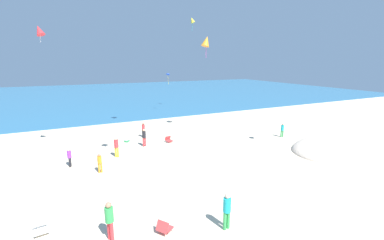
{
  "coord_description": "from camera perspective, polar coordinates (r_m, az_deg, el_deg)",
  "views": [
    {
      "loc": [
        -8.82,
        -10.16,
        7.34
      ],
      "look_at": [
        0.0,
        8.5,
        2.55
      ],
      "focal_mm": 23.36,
      "sensor_mm": 36.0,
      "label": 1
    }
  ],
  "objects": [
    {
      "name": "beach_chair_near_camera",
      "position": [
        11.94,
        -6.4,
        -23.14
      ],
      "size": [
        0.82,
        0.82,
        0.62
      ],
      "rotation": [
        0.0,
        0.0,
        0.61
      ],
      "color": "#D13D3D",
      "rests_on": "ground_plane"
    },
    {
      "name": "person_7",
      "position": [
        18.16,
        -20.34,
        -8.92
      ],
      "size": [
        0.29,
        0.29,
        1.37
      ],
      "rotation": [
        0.0,
        0.0,
        4.8
      ],
      "color": "orange",
      "rests_on": "ground_plane"
    },
    {
      "name": "person_0",
      "position": [
        11.65,
        -18.34,
        -20.57
      ],
      "size": [
        0.46,
        0.46,
        1.75
      ],
      "rotation": [
        0.0,
        0.0,
        3.6
      ],
      "color": "red",
      "rests_on": "ground_plane"
    },
    {
      "name": "person_5",
      "position": [
        20.57,
        -16.89,
        -5.65
      ],
      "size": [
        0.45,
        0.45,
        1.62
      ],
      "rotation": [
        0.0,
        0.0,
        4.13
      ],
      "color": "yellow",
      "rests_on": "ground_plane"
    },
    {
      "name": "kite_yellow",
      "position": [
        37.59,
        0.06,
        21.86
      ],
      "size": [
        1.01,
        0.96,
        1.94
      ],
      "rotation": [
        0.0,
        0.0,
        4.09
      ],
      "color": "yellow"
    },
    {
      "name": "ocean_water",
      "position": [
        62.11,
        -17.06,
        5.74
      ],
      "size": [
        120.0,
        60.0,
        0.05
      ],
      "primitive_type": "cube",
      "color": "teal",
      "rests_on": "ground_plane"
    },
    {
      "name": "cooler_box",
      "position": [
        24.39,
        -14.67,
        -4.59
      ],
      "size": [
        0.55,
        0.55,
        0.23
      ],
      "rotation": [
        0.0,
        0.0,
        0.79
      ],
      "color": "#339956",
      "rests_on": "ground_plane"
    },
    {
      "name": "person_6",
      "position": [
        19.98,
        -26.2,
        -7.45
      ],
      "size": [
        0.33,
        0.33,
        1.37
      ],
      "rotation": [
        0.0,
        0.0,
        6.03
      ],
      "color": "black",
      "rests_on": "ground_plane"
    },
    {
      "name": "ground_plane",
      "position": [
        23.19,
        -1.6,
        -5.38
      ],
      "size": [
        120.0,
        120.0,
        0.0
      ],
      "primitive_type": "plane",
      "color": "beige"
    },
    {
      "name": "dune_mound",
      "position": [
        25.14,
        30.79,
        -5.81
      ],
      "size": [
        9.23,
        6.46,
        1.9
      ],
      "primitive_type": "ellipsoid",
      "color": "beige",
      "rests_on": "ground_plane"
    },
    {
      "name": "person_1",
      "position": [
        22.58,
        -10.89,
        -3.68
      ],
      "size": [
        0.39,
        0.39,
        1.59
      ],
      "rotation": [
        0.0,
        0.0,
        1.84
      ],
      "color": "red",
      "rests_on": "ground_plane"
    },
    {
      "name": "beach_chair_far_right",
      "position": [
        23.67,
        -5.35,
        -4.46
      ],
      "size": [
        0.68,
        0.71,
        0.54
      ],
      "rotation": [
        0.0,
        0.0,
        4.91
      ],
      "color": "#D13D3D",
      "rests_on": "ground_plane"
    },
    {
      "name": "kite_orange",
      "position": [
        25.52,
        3.26,
        17.51
      ],
      "size": [
        1.17,
        0.97,
        2.15
      ],
      "rotation": [
        0.0,
        0.0,
        1.75
      ],
      "color": "orange"
    },
    {
      "name": "kite_blue",
      "position": [
        37.05,
        -5.45,
        10.42
      ],
      "size": [
        0.64,
        0.69,
        1.66
      ],
      "rotation": [
        0.0,
        0.0,
        2.09
      ],
      "color": "blue"
    },
    {
      "name": "kite_red",
      "position": [
        21.79,
        -31.51,
        17.07
      ],
      "size": [
        0.97,
        0.97,
        1.23
      ],
      "rotation": [
        0.0,
        0.0,
        3.92
      ],
      "color": "red"
    },
    {
      "name": "person_2",
      "position": [
        25.3,
        -11.04,
        -2.03
      ],
      "size": [
        0.39,
        0.39,
        1.48
      ],
      "rotation": [
        0.0,
        0.0,
        1.1
      ],
      "color": "green",
      "rests_on": "ground_plane"
    },
    {
      "name": "person_3",
      "position": [
        26.48,
        19.92,
        -1.99
      ],
      "size": [
        0.39,
        0.39,
        1.41
      ],
      "rotation": [
        0.0,
        0.0,
        0.96
      ],
      "color": "green",
      "rests_on": "ground_plane"
    },
    {
      "name": "person_4",
      "position": [
        11.82,
        7.98,
        -19.41
      ],
      "size": [
        0.39,
        0.39,
        1.75
      ],
      "rotation": [
        0.0,
        0.0,
        1.69
      ],
      "color": "green",
      "rests_on": "ground_plane"
    },
    {
      "name": "beach_chair_far_left",
      "position": [
        13.61,
        -31.33,
        -20.26
      ],
      "size": [
        0.66,
        0.71,
        0.6
      ],
      "rotation": [
        0.0,
        0.0,
        4.85
      ],
      "color": "white",
      "rests_on": "ground_plane"
    }
  ]
}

